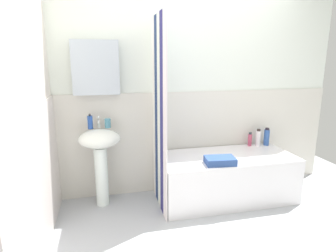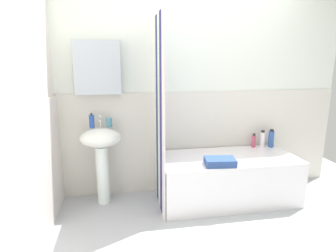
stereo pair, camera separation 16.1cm
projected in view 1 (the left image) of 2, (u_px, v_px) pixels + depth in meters
The scene contains 13 objects.
ground_plane at pixel (234, 250), 2.40m from camera, with size 4.80×5.60×0.04m, color #AEB2B7.
wall_back_tiled at pixel (186, 97), 3.32m from camera, with size 3.60×0.18×2.40m.
wall_left_tiled at pixel (29, 120), 2.12m from camera, with size 0.07×1.81×2.40m.
sink at pixel (100, 150), 2.99m from camera, with size 0.44×0.34×0.85m.
faucet at pixel (99, 122), 3.00m from camera, with size 0.03×0.12×0.12m.
soap_dispenser at pixel (90, 122), 2.95m from camera, with size 0.05×0.05×0.16m.
toothbrush_cup at pixel (108, 123), 3.01m from camera, with size 0.06×0.06×0.10m, color teal.
bathtub at pixel (225, 177), 3.22m from camera, with size 1.51×0.70×0.51m, color white.
shower_curtain at pixel (159, 116), 2.89m from camera, with size 0.01×0.70×2.00m.
lotion_bottle at pixel (267, 137), 3.53m from camera, with size 0.07×0.07×0.22m.
body_wash_bottle at pixel (258, 138), 3.52m from camera, with size 0.06×0.06×0.21m.
conditioner_bottle at pixel (250, 140), 3.51m from camera, with size 0.05×0.05×0.17m.
towel_folded at pixel (220, 161), 2.90m from camera, with size 0.30×0.20×0.07m, color #2F4B88.
Camera 1 is at (-1.02, -1.91, 1.56)m, focal length 30.13 mm.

